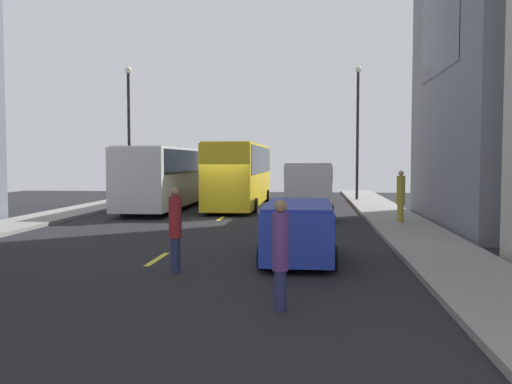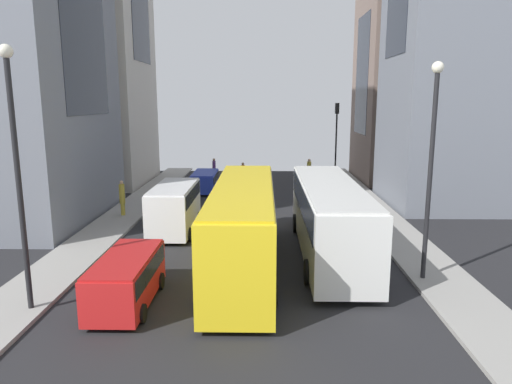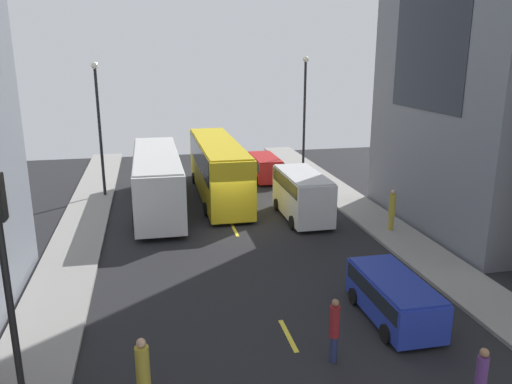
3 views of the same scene
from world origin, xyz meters
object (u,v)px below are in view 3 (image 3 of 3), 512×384
at_px(delivery_van_white, 302,192).
at_px(pedestrian_crossing_mid, 392,209).
at_px(streetcar_yellow, 218,164).
at_px(pedestrian_crossing_near, 334,328).
at_px(car_blue_0, 394,295).
at_px(pedestrian_walking_far, 143,375).
at_px(car_red_1, 265,166).
at_px(pedestrian_waiting_curb, 481,381).
at_px(traffic_light_near_corner, 6,278).
at_px(city_bus_white, 157,176).

xyz_separation_m(delivery_van_white, pedestrian_crossing_mid, (3.80, -3.20, -0.24)).
height_order(streetcar_yellow, pedestrian_crossing_near, streetcar_yellow).
bearing_deg(car_blue_0, pedestrian_crossing_mid, 64.03).
distance_m(car_blue_0, pedestrian_crossing_mid, 9.12).
bearing_deg(streetcar_yellow, delivery_van_white, -53.78).
distance_m(car_blue_0, pedestrian_walking_far, 8.98).
xyz_separation_m(car_red_1, pedestrian_waiting_curb, (-0.36, -25.52, 0.05)).
xyz_separation_m(car_blue_0, car_red_1, (0.16, 20.50, 0.11)).
relative_size(pedestrian_crossing_near, traffic_light_near_corner, 0.31).
xyz_separation_m(streetcar_yellow, pedestrian_walking_far, (-4.65, -19.96, -0.95)).
relative_size(delivery_van_white, car_blue_0, 1.26).
relative_size(car_red_1, pedestrian_walking_far, 2.00).
bearing_deg(streetcar_yellow, city_bus_white, -154.47).
height_order(streetcar_yellow, traffic_light_near_corner, traffic_light_near_corner).
bearing_deg(delivery_van_white, pedestrian_waiting_curb, -91.37).
height_order(delivery_van_white, car_blue_0, delivery_van_white).
xyz_separation_m(city_bus_white, traffic_light_near_corner, (-3.20, -19.57, 2.70)).
distance_m(pedestrian_crossing_mid, pedestrian_waiting_curb, 13.86).
bearing_deg(car_red_1, city_bus_white, -144.41).
distance_m(pedestrian_walking_far, traffic_light_near_corner, 4.52).
relative_size(streetcar_yellow, pedestrian_crossing_near, 5.96).
height_order(city_bus_white, pedestrian_crossing_near, city_bus_white).
distance_m(pedestrian_crossing_mid, traffic_light_near_corner, 19.87).
bearing_deg(car_red_1, pedestrian_crossing_mid, -72.73).
relative_size(delivery_van_white, traffic_light_near_corner, 0.81).
height_order(city_bus_white, delivery_van_white, city_bus_white).
bearing_deg(car_red_1, car_blue_0, -90.45).
bearing_deg(city_bus_white, pedestrian_crossing_mid, -30.21).
bearing_deg(car_red_1, streetcar_yellow, -136.48).
xyz_separation_m(delivery_van_white, pedestrian_walking_far, (-8.59, -14.57, -0.34)).
relative_size(pedestrian_crossing_mid, pedestrian_waiting_curb, 1.07).
bearing_deg(car_blue_0, pedestrian_waiting_curb, -92.28).
xyz_separation_m(streetcar_yellow, pedestrian_waiting_curb, (3.55, -21.80, -1.04)).
xyz_separation_m(car_blue_0, pedestrian_waiting_curb, (-0.20, -5.02, 0.17)).
relative_size(streetcar_yellow, delivery_van_white, 2.27).
xyz_separation_m(pedestrian_crossing_mid, pedestrian_crossing_near, (-6.88, -10.13, -0.17)).
relative_size(city_bus_white, car_blue_0, 2.75).
distance_m(car_red_1, pedestrian_crossing_mid, 12.89).
xyz_separation_m(streetcar_yellow, pedestrian_crossing_mid, (7.74, -8.59, -0.85)).
bearing_deg(pedestrian_waiting_curb, car_blue_0, 80.72).
bearing_deg(car_red_1, pedestrian_crossing_near, -97.75).
relative_size(delivery_van_white, pedestrian_walking_far, 2.43).
height_order(pedestrian_crossing_near, traffic_light_near_corner, traffic_light_near_corner).
xyz_separation_m(city_bus_white, pedestrian_crossing_mid, (11.59, -6.75, -0.73)).
bearing_deg(delivery_van_white, streetcar_yellow, 126.22).
bearing_deg(car_red_1, traffic_light_near_corner, -113.59).
distance_m(pedestrian_waiting_curb, pedestrian_crossing_near, 4.09).
distance_m(city_bus_white, car_blue_0, 16.80).
relative_size(streetcar_yellow, pedestrian_waiting_curb, 6.11).
xyz_separation_m(pedestrian_waiting_curb, traffic_light_near_corner, (-10.61, 0.40, 3.63)).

